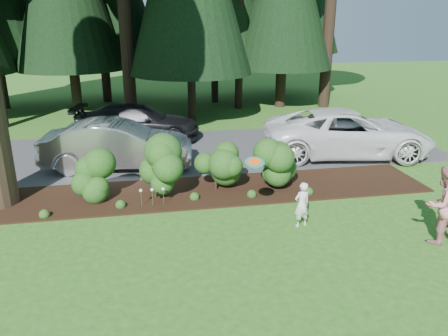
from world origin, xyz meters
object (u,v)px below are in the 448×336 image
at_px(car_silver_wagon, 118,145).
at_px(frisbee, 255,162).
at_px(adult, 442,205).
at_px(car_dark_suv, 137,122).
at_px(car_white_suv, 348,133).
at_px(child, 302,205).

xyz_separation_m(car_silver_wagon, frisbee, (3.50, -4.98, 0.77)).
bearing_deg(adult, car_dark_suv, -65.99).
distance_m(car_dark_suv, frisbee, 9.10).
bearing_deg(adult, car_silver_wagon, -51.29).
bearing_deg(frisbee, car_white_suv, 45.58).
bearing_deg(car_silver_wagon, car_white_suv, -82.90).
bearing_deg(car_white_suv, frisbee, 144.72).
height_order(car_white_suv, child, car_white_suv).
xyz_separation_m(car_white_suv, frisbee, (-4.84, -4.94, 0.74)).
bearing_deg(child, frisbee, -31.78).
bearing_deg(adult, frisbee, -32.49).
height_order(car_silver_wagon, car_dark_suv, car_silver_wagon).
relative_size(adult, frisbee, 3.85).
xyz_separation_m(adult, frisbee, (-3.96, 1.68, 0.70)).
xyz_separation_m(car_dark_suv, child, (3.99, -8.95, -0.20)).
bearing_deg(car_white_suv, car_silver_wagon, 98.84).
bearing_deg(car_white_suv, child, 154.12).
height_order(child, adult, adult).
xyz_separation_m(child, frisbee, (-1.13, 0.35, 1.05)).
bearing_deg(car_silver_wagon, frisbee, -137.48).
bearing_deg(child, adult, 140.46).
relative_size(car_white_suv, adult, 3.35).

